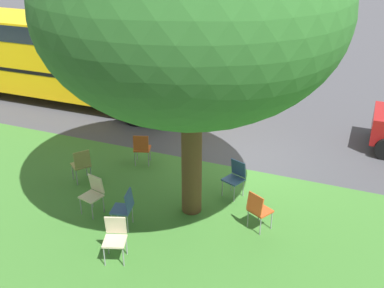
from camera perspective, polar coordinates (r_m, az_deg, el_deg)
ground at (r=12.35m, az=5.71°, el=-2.51°), size 80.00×80.00×0.00m
grass_verge at (r=9.77m, az=0.17°, el=-10.76°), size 48.00×6.00×0.01m
street_tree at (r=8.76m, az=-0.05°, el=16.52°), size 5.82×5.82×6.58m
chair_0 at (r=12.11m, az=-6.29°, el=-0.39°), size 0.53×0.53×0.88m
chair_1 at (r=10.30m, az=-12.20°, el=-5.87°), size 0.50×0.50×0.88m
chair_2 at (r=11.55m, az=-13.63°, el=-2.35°), size 0.58×0.58×0.88m
chair_3 at (r=8.90m, az=-9.56°, el=-11.20°), size 0.53×0.53×0.88m
chair_4 at (r=9.62m, az=8.25°, el=-7.97°), size 0.56×0.57×0.88m
chair_5 at (r=10.73m, az=5.41°, el=-3.97°), size 0.54×0.54×0.88m
chair_6 at (r=9.69m, az=-8.39°, el=-7.71°), size 0.50×0.50×0.88m
school_bus at (r=17.41m, az=-17.25°, el=11.11°), size 10.40×2.80×2.88m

